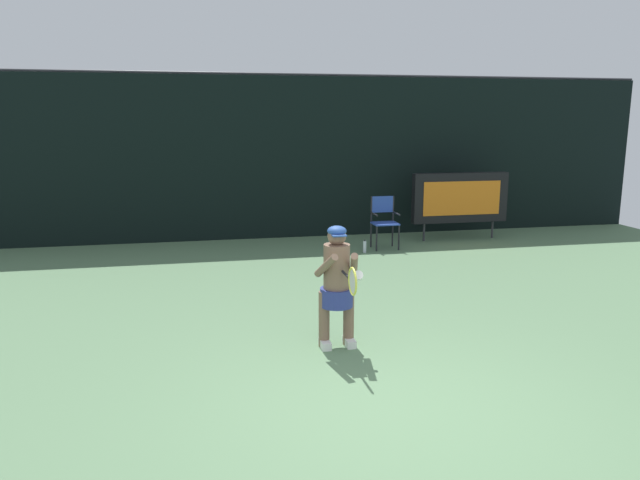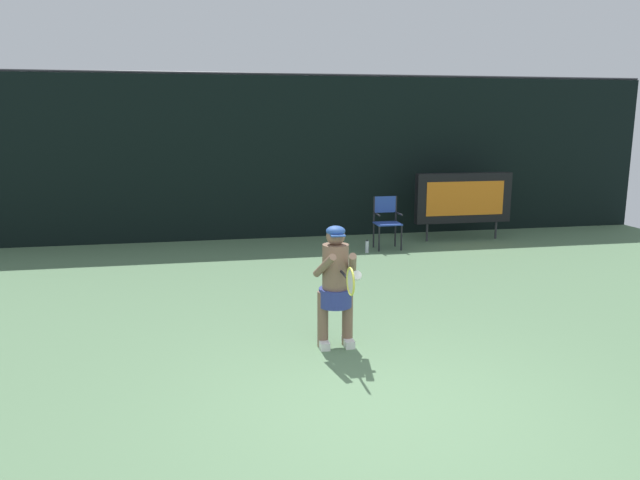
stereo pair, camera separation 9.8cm
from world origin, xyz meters
The scene contains 7 objects.
ground centered at (0.00, -0.19, -0.01)m, with size 18.00×22.00×0.03m.
backdrop_screen centered at (0.00, 8.50, 1.81)m, with size 18.00×0.12×3.66m.
scoreboard centered at (4.06, 7.40, 0.95)m, with size 2.20×0.21×1.50m.
umpire_chair centered at (2.13, 6.88, 0.62)m, with size 0.52×0.44×1.08m.
water_bottle centered at (1.61, 6.53, 0.12)m, with size 0.07×0.07×0.27m.
tennis_player centered at (-0.13, 1.68, 0.79)m, with size 0.53×0.60×1.46m.
tennis_racket centered at (-0.11, 1.09, 0.96)m, with size 0.03×0.60×0.31m.
Camera 2 is at (-1.64, -4.97, 2.67)m, focal length 33.74 mm.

